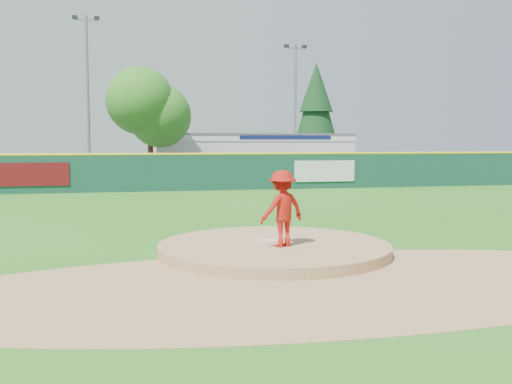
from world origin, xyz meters
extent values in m
plane|color=#286B19|center=(0.00, 0.00, 0.00)|extent=(120.00, 120.00, 0.00)
cylinder|color=#9E774C|center=(0.00, 0.00, 0.00)|extent=(5.50, 5.50, 0.50)
cube|color=white|center=(0.00, 0.30, 0.27)|extent=(0.60, 0.15, 0.04)
cylinder|color=#9E774C|center=(0.00, -3.00, 0.01)|extent=(15.40, 15.40, 0.01)
cube|color=#38383A|center=(0.00, 27.00, 0.01)|extent=(44.00, 16.00, 0.02)
imported|color=#A9150E|center=(0.08, -0.42, 1.13)|extent=(1.29, 1.02, 1.75)
imported|color=white|center=(-3.67, 24.99, 0.76)|extent=(5.86, 4.01, 1.49)
cube|color=silver|center=(6.00, 32.00, 1.60)|extent=(15.00, 8.00, 3.20)
cube|color=white|center=(6.00, 27.98, 3.00)|extent=(15.00, 0.06, 0.55)
cube|color=#0F194C|center=(8.00, 27.94, 3.00)|extent=(7.00, 0.03, 0.28)
cube|color=#59595B|center=(6.00, 32.00, 3.25)|extent=(15.20, 8.20, 0.12)
cube|color=#600D10|center=(-8.21, 17.92, 1.00)|extent=(3.60, 0.04, 1.20)
cube|color=silver|center=(7.54, 17.92, 1.00)|extent=(3.60, 0.04, 1.20)
cube|color=#123D2E|center=(0.00, 18.00, 1.00)|extent=(40.00, 0.10, 2.00)
cylinder|color=yellow|center=(0.00, 18.00, 2.00)|extent=(40.00, 0.14, 0.14)
cylinder|color=#382314|center=(-2.00, 25.00, 1.30)|extent=(0.36, 0.36, 2.60)
sphere|color=#387F23|center=(-2.00, 25.00, 4.56)|extent=(5.60, 5.60, 5.60)
cylinder|color=#382314|center=(13.00, 36.00, 0.80)|extent=(0.40, 0.40, 1.60)
cone|color=#113A16|center=(13.00, 36.00, 5.55)|extent=(4.40, 4.40, 7.90)
cylinder|color=gray|center=(-6.00, 27.00, 5.50)|extent=(0.20, 0.20, 11.00)
cube|color=gray|center=(-6.00, 27.00, 10.70)|extent=(1.60, 0.10, 0.10)
cube|color=black|center=(-6.70, 27.00, 10.85)|extent=(0.35, 0.25, 0.20)
cube|color=black|center=(-5.30, 27.00, 10.85)|extent=(0.35, 0.25, 0.20)
cylinder|color=gray|center=(9.00, 29.00, 5.00)|extent=(0.20, 0.20, 10.00)
cube|color=gray|center=(9.00, 29.00, 9.70)|extent=(1.60, 0.10, 0.10)
cube|color=black|center=(8.30, 29.00, 9.85)|extent=(0.35, 0.25, 0.20)
cube|color=black|center=(9.70, 29.00, 9.85)|extent=(0.35, 0.25, 0.20)
camera|label=1|loc=(-3.30, -12.97, 2.64)|focal=40.00mm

